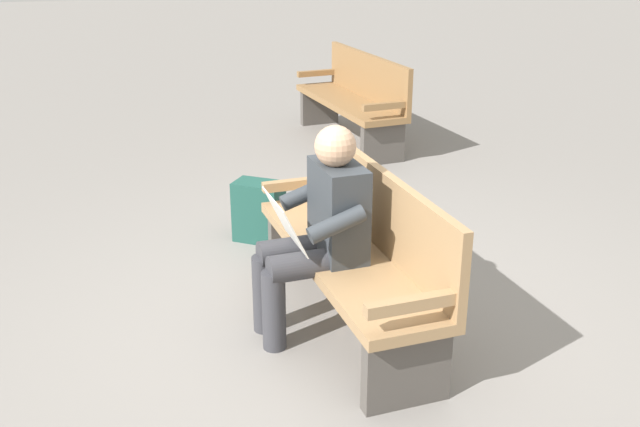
{
  "coord_description": "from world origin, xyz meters",
  "views": [
    {
      "loc": [
        -3.5,
        1.18,
        2.15
      ],
      "look_at": [
        -0.01,
        0.15,
        0.7
      ],
      "focal_mm": 41.27,
      "sensor_mm": 36.0,
      "label": 1
    }
  ],
  "objects_px": {
    "bench_far": "(355,98)",
    "backpack": "(259,211)",
    "bench_near": "(358,249)",
    "person_seated": "(319,227)"
  },
  "relations": [
    {
      "from": "bench_far",
      "to": "backpack",
      "type": "bearing_deg",
      "value": 140.81
    },
    {
      "from": "bench_near",
      "to": "bench_far",
      "type": "xyz_separation_m",
      "value": [
        3.56,
        -1.2,
        0.0
      ]
    },
    {
      "from": "bench_near",
      "to": "person_seated",
      "type": "xyz_separation_m",
      "value": [
        -0.02,
        0.23,
        0.17
      ]
    },
    {
      "from": "person_seated",
      "to": "backpack",
      "type": "bearing_deg",
      "value": -0.71
    },
    {
      "from": "backpack",
      "to": "bench_far",
      "type": "xyz_separation_m",
      "value": [
        2.24,
        -1.49,
        0.24
      ]
    },
    {
      "from": "bench_near",
      "to": "backpack",
      "type": "bearing_deg",
      "value": 9.23
    },
    {
      "from": "backpack",
      "to": "person_seated",
      "type": "bearing_deg",
      "value": -177.8
    },
    {
      "from": "bench_near",
      "to": "person_seated",
      "type": "distance_m",
      "value": 0.29
    },
    {
      "from": "bench_far",
      "to": "bench_near",
      "type": "bearing_deg",
      "value": 155.7
    },
    {
      "from": "backpack",
      "to": "bench_far",
      "type": "relative_size",
      "value": 0.24
    }
  ]
}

